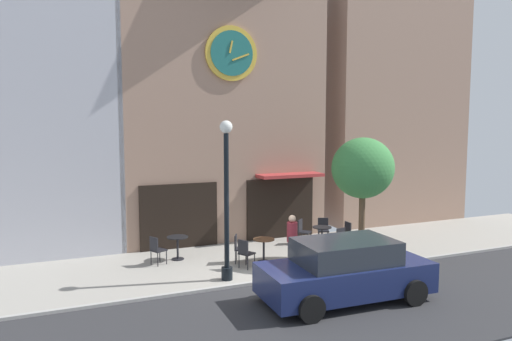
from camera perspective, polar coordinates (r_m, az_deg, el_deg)
The scene contains 18 objects.
ground_plane at distance 13.76m, azimuth 3.03°, elevation -13.30°, with size 29.38×9.69×0.13m.
clock_building at distance 18.68m, azimuth -4.16°, elevation 10.61°, with size 7.93×3.48×11.72m.
neighbor_building_left at distance 18.72m, azimuth -26.60°, elevation 10.05°, with size 6.56×4.22×12.11m.
neighbor_building_right at distance 23.82m, azimuth 14.04°, elevation 10.76°, with size 6.62×4.98×13.17m.
street_lamp at distance 13.52m, azimuth -3.51°, elevation -3.51°, with size 0.36×0.36×4.51m.
street_tree at distance 15.66m, azimuth 12.53°, elevation 0.21°, with size 2.04×1.84×3.98m.
cafe_table_near_curb at distance 16.02m, azimuth -9.26°, elevation -8.53°, with size 0.68×0.68×0.76m.
cafe_table_rightmost at distance 15.54m, azimuth 0.92°, elevation -8.91°, with size 0.69×0.69×0.76m.
cafe_table_leftmost at distance 17.38m, azimuth 7.81°, elevation -7.37°, with size 0.68×0.68×0.76m.
cafe_chair_under_awning at distance 17.85m, azimuth 5.53°, elevation -6.98°, with size 0.56×0.56×0.90m.
cafe_chair_mid_row at distance 18.18m, azimuth 7.95°, elevation -6.77°, with size 0.53×0.53×0.90m.
cafe_chair_curbside at distance 16.75m, azimuth 9.75°, elevation -7.90°, with size 0.48×0.48×0.90m.
cafe_chair_near_lamp at distance 15.56m, azimuth -11.69°, elevation -9.00°, with size 0.54×0.54×0.90m.
cafe_chair_left_end at distance 15.48m, azimuth -2.05°, elevation -8.96°, with size 0.54×0.54×0.90m.
cafe_chair_outer at distance 14.90m, azimuth -1.30°, elevation -9.55°, with size 0.55×0.55×0.90m.
cafe_chair_corner at distance 17.64m, azimuth 10.54°, elevation -7.20°, with size 0.41×0.41×0.90m.
pedestrian_maroon at distance 14.80m, azimuth 4.29°, elevation -8.35°, with size 0.43×0.43×1.67m.
parked_car_navy at distance 12.51m, azimuth 10.51°, elevation -11.58°, with size 4.36×2.14×1.55m.
Camera 1 is at (-5.72, -11.88, 4.50)m, focal length 33.81 mm.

